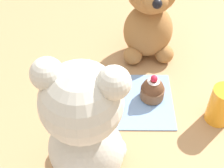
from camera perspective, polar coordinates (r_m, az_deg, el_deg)
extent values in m
plane|color=tan|center=(0.72, 0.00, -3.09)|extent=(4.00, 4.00, 0.00)
cube|color=#7A9ED1|center=(0.72, 0.00, -2.94)|extent=(0.27, 0.17, 0.01)
ellipsoid|color=beige|center=(0.56, -5.13, -11.85)|extent=(0.15, 0.14, 0.15)
sphere|color=beige|center=(0.46, -6.14, -3.35)|extent=(0.13, 0.13, 0.13)
ellipsoid|color=beige|center=(0.49, -4.56, 0.33)|extent=(0.07, 0.06, 0.05)
sphere|color=black|center=(0.50, -3.98, 2.70)|extent=(0.02, 0.02, 0.02)
sphere|color=beige|center=(0.41, -0.73, 0.24)|extent=(0.05, 0.05, 0.05)
sphere|color=beige|center=(0.43, -12.29, 1.83)|extent=(0.05, 0.05, 0.05)
sphere|color=beige|center=(0.62, 0.14, -11.85)|extent=(0.05, 0.05, 0.05)
sphere|color=beige|center=(0.63, -7.73, -10.47)|extent=(0.05, 0.05, 0.05)
ellipsoid|color=#A3703D|center=(0.81, 6.30, 9.68)|extent=(0.13, 0.12, 0.14)
ellipsoid|color=#A3703D|center=(0.71, 7.59, 14.75)|extent=(0.06, 0.05, 0.05)
sphere|color=black|center=(0.69, 7.94, 14.31)|extent=(0.02, 0.02, 0.02)
sphere|color=#A3703D|center=(0.80, 3.55, 5.26)|extent=(0.05, 0.05, 0.05)
sphere|color=#A3703D|center=(0.82, 9.26, 5.45)|extent=(0.05, 0.05, 0.05)
cylinder|color=brown|center=(0.69, -0.26, -3.64)|extent=(0.05, 0.05, 0.03)
sphere|color=brown|center=(0.68, -0.27, -2.91)|extent=(0.04, 0.04, 0.04)
cylinder|color=white|center=(0.67, -0.27, -1.82)|extent=(0.02, 0.02, 0.00)
sphere|color=red|center=(0.66, -0.27, -1.44)|extent=(0.01, 0.01, 0.01)
cylinder|color=brown|center=(0.72, 7.05, -1.54)|extent=(0.05, 0.05, 0.03)
sphere|color=brown|center=(0.71, 7.15, -0.80)|extent=(0.05, 0.05, 0.05)
cylinder|color=white|center=(0.69, 7.32, 0.52)|extent=(0.03, 0.03, 0.00)
sphere|color=red|center=(0.69, 7.38, 0.97)|extent=(0.02, 0.02, 0.02)
cylinder|color=orange|center=(0.69, 19.07, -3.68)|extent=(0.05, 0.05, 0.09)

